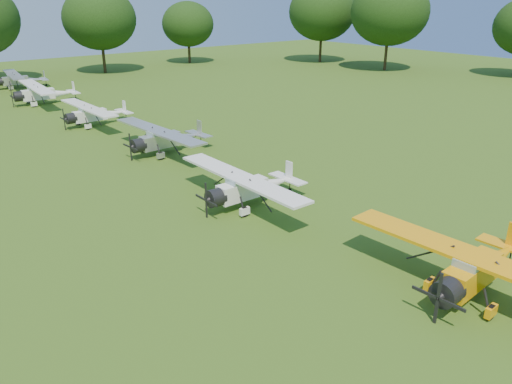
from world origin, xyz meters
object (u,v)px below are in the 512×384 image
(aircraft_3, at_px, (249,185))
(aircraft_6, at_px, (43,92))
(aircraft_2, at_px, (478,266))
(aircraft_7, at_px, (19,79))
(aircraft_4, at_px, (166,137))
(aircraft_5, at_px, (95,113))

(aircraft_3, relative_size, aircraft_6, 0.91)
(aircraft_2, distance_m, aircraft_7, 60.29)
(aircraft_3, xyz_separation_m, aircraft_4, (1.26, 11.65, 0.03))
(aircraft_3, bearing_deg, aircraft_6, 90.25)
(aircraft_5, bearing_deg, aircraft_3, -92.32)
(aircraft_4, xyz_separation_m, aircraft_5, (-0.82, 11.48, -0.06))
(aircraft_2, height_order, aircraft_7, aircraft_2)
(aircraft_3, bearing_deg, aircraft_5, 88.87)
(aircraft_2, bearing_deg, aircraft_4, 87.44)
(aircraft_4, relative_size, aircraft_6, 0.94)
(aircraft_2, xyz_separation_m, aircraft_6, (-1.66, 48.43, 0.04))
(aircraft_4, bearing_deg, aircraft_7, 88.00)
(aircraft_6, bearing_deg, aircraft_7, 90.38)
(aircraft_7, bearing_deg, aircraft_5, -83.25)
(aircraft_2, relative_size, aircraft_4, 1.03)
(aircraft_3, relative_size, aircraft_4, 0.97)
(aircraft_5, xyz_separation_m, aircraft_7, (0.11, 24.51, 0.03))
(aircraft_3, bearing_deg, aircraft_7, 89.31)
(aircraft_2, height_order, aircraft_4, aircraft_2)
(aircraft_2, relative_size, aircraft_3, 1.06)
(aircraft_5, distance_m, aircraft_6, 12.67)
(aircraft_4, xyz_separation_m, aircraft_6, (-1.44, 24.14, 0.07))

